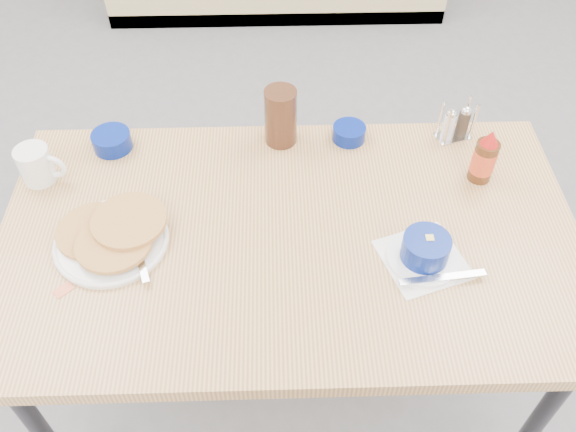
{
  "coord_description": "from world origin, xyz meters",
  "views": [
    {
      "loc": [
        -0.03,
        -0.69,
        1.88
      ],
      "look_at": [
        -0.0,
        0.25,
        0.82
      ],
      "focal_mm": 38.0,
      "sensor_mm": 36.0,
      "label": 1
    }
  ],
  "objects_px": {
    "pancake_plate": "(112,236)",
    "creamer_bowl": "(112,141)",
    "amber_tumbler": "(281,117)",
    "syrup_bottle": "(484,158)",
    "coffee_mug": "(37,165)",
    "butter_bowl": "(349,133)",
    "grits_setting": "(425,252)",
    "condiment_caddy": "(455,125)",
    "dining_table": "(289,250)"
  },
  "relations": [
    {
      "from": "pancake_plate",
      "to": "creamer_bowl",
      "type": "distance_m",
      "value": 0.34
    },
    {
      "from": "pancake_plate",
      "to": "amber_tumbler",
      "type": "distance_m",
      "value": 0.54
    },
    {
      "from": "amber_tumbler",
      "to": "syrup_bottle",
      "type": "distance_m",
      "value": 0.54
    },
    {
      "from": "coffee_mug",
      "to": "butter_bowl",
      "type": "relative_size",
      "value": 1.39
    },
    {
      "from": "butter_bowl",
      "to": "amber_tumbler",
      "type": "relative_size",
      "value": 0.56
    },
    {
      "from": "coffee_mug",
      "to": "grits_setting",
      "type": "relative_size",
      "value": 0.52
    },
    {
      "from": "coffee_mug",
      "to": "condiment_caddy",
      "type": "height_order",
      "value": "condiment_caddy"
    },
    {
      "from": "pancake_plate",
      "to": "syrup_bottle",
      "type": "height_order",
      "value": "syrup_bottle"
    },
    {
      "from": "butter_bowl",
      "to": "condiment_caddy",
      "type": "relative_size",
      "value": 0.79
    },
    {
      "from": "coffee_mug",
      "to": "amber_tumbler",
      "type": "distance_m",
      "value": 0.64
    },
    {
      "from": "amber_tumbler",
      "to": "coffee_mug",
      "type": "bearing_deg",
      "value": -167.81
    },
    {
      "from": "dining_table",
      "to": "grits_setting",
      "type": "xyz_separation_m",
      "value": [
        0.31,
        -0.09,
        0.09
      ]
    },
    {
      "from": "pancake_plate",
      "to": "butter_bowl",
      "type": "xyz_separation_m",
      "value": [
        0.59,
        0.35,
        0.0
      ]
    },
    {
      "from": "condiment_caddy",
      "to": "butter_bowl",
      "type": "bearing_deg",
      "value": 163.49
    },
    {
      "from": "dining_table",
      "to": "amber_tumbler",
      "type": "bearing_deg",
      "value": 92.18
    },
    {
      "from": "butter_bowl",
      "to": "syrup_bottle",
      "type": "height_order",
      "value": "syrup_bottle"
    },
    {
      "from": "pancake_plate",
      "to": "grits_setting",
      "type": "distance_m",
      "value": 0.73
    },
    {
      "from": "grits_setting",
      "to": "butter_bowl",
      "type": "relative_size",
      "value": 2.69
    },
    {
      "from": "dining_table",
      "to": "pancake_plate",
      "type": "height_order",
      "value": "pancake_plate"
    },
    {
      "from": "coffee_mug",
      "to": "pancake_plate",
      "type": "bearing_deg",
      "value": -44.97
    },
    {
      "from": "grits_setting",
      "to": "syrup_bottle",
      "type": "xyz_separation_m",
      "value": [
        0.19,
        0.27,
        0.04
      ]
    },
    {
      "from": "amber_tumbler",
      "to": "butter_bowl",
      "type": "bearing_deg",
      "value": -0.0
    },
    {
      "from": "dining_table",
      "to": "coffee_mug",
      "type": "xyz_separation_m",
      "value": [
        -0.64,
        0.21,
        0.11
      ]
    },
    {
      "from": "butter_bowl",
      "to": "condiment_caddy",
      "type": "distance_m",
      "value": 0.29
    },
    {
      "from": "condiment_caddy",
      "to": "pancake_plate",
      "type": "bearing_deg",
      "value": -174.73
    },
    {
      "from": "butter_bowl",
      "to": "syrup_bottle",
      "type": "distance_m",
      "value": 0.37
    },
    {
      "from": "coffee_mug",
      "to": "creamer_bowl",
      "type": "height_order",
      "value": "coffee_mug"
    },
    {
      "from": "pancake_plate",
      "to": "condiment_caddy",
      "type": "height_order",
      "value": "condiment_caddy"
    },
    {
      "from": "butter_bowl",
      "to": "syrup_bottle",
      "type": "relative_size",
      "value": 0.58
    },
    {
      "from": "coffee_mug",
      "to": "condiment_caddy",
      "type": "distance_m",
      "value": 1.11
    },
    {
      "from": "pancake_plate",
      "to": "condiment_caddy",
      "type": "relative_size",
      "value": 2.32
    },
    {
      "from": "butter_bowl",
      "to": "amber_tumbler",
      "type": "bearing_deg",
      "value": 180.0
    },
    {
      "from": "condiment_caddy",
      "to": "coffee_mug",
      "type": "bearing_deg",
      "value": 170.46
    },
    {
      "from": "pancake_plate",
      "to": "creamer_bowl",
      "type": "xyz_separation_m",
      "value": [
        -0.05,
        0.33,
        0.0
      ]
    },
    {
      "from": "pancake_plate",
      "to": "coffee_mug",
      "type": "distance_m",
      "value": 0.31
    },
    {
      "from": "pancake_plate",
      "to": "grits_setting",
      "type": "xyz_separation_m",
      "value": [
        0.72,
        -0.08,
        0.01
      ]
    },
    {
      "from": "dining_table",
      "to": "syrup_bottle",
      "type": "relative_size",
      "value": 8.95
    },
    {
      "from": "amber_tumbler",
      "to": "syrup_bottle",
      "type": "relative_size",
      "value": 1.04
    },
    {
      "from": "grits_setting",
      "to": "butter_bowl",
      "type": "distance_m",
      "value": 0.45
    },
    {
      "from": "grits_setting",
      "to": "syrup_bottle",
      "type": "bearing_deg",
      "value": 54.18
    },
    {
      "from": "dining_table",
      "to": "amber_tumbler",
      "type": "relative_size",
      "value": 8.56
    },
    {
      "from": "amber_tumbler",
      "to": "syrup_bottle",
      "type": "bearing_deg",
      "value": -17.69
    },
    {
      "from": "coffee_mug",
      "to": "amber_tumbler",
      "type": "relative_size",
      "value": 0.77
    },
    {
      "from": "creamer_bowl",
      "to": "amber_tumbler",
      "type": "height_order",
      "value": "amber_tumbler"
    },
    {
      "from": "pancake_plate",
      "to": "coffee_mug",
      "type": "xyz_separation_m",
      "value": [
        -0.22,
        0.22,
        0.03
      ]
    },
    {
      "from": "pancake_plate",
      "to": "amber_tumbler",
      "type": "bearing_deg",
      "value": 41.1
    },
    {
      "from": "condiment_caddy",
      "to": "syrup_bottle",
      "type": "bearing_deg",
      "value": -95.11
    },
    {
      "from": "condiment_caddy",
      "to": "grits_setting",
      "type": "bearing_deg",
      "value": -126.87
    },
    {
      "from": "coffee_mug",
      "to": "grits_setting",
      "type": "height_order",
      "value": "coffee_mug"
    },
    {
      "from": "coffee_mug",
      "to": "grits_setting",
      "type": "bearing_deg",
      "value": -17.4
    }
  ]
}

